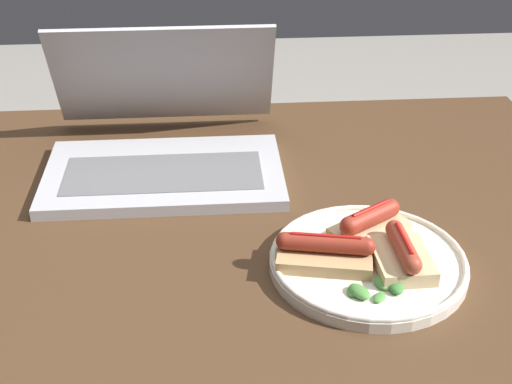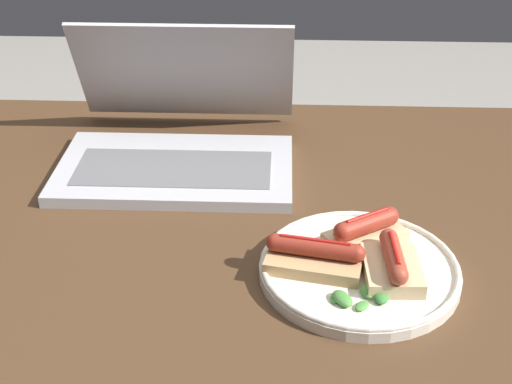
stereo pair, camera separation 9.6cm
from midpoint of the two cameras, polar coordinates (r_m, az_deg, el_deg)
The scene contains 7 objects.
desk at distance 1.08m, azimuth -6.17°, elevation -4.47°, with size 1.19×0.76×0.73m.
laptop at distance 1.15m, azimuth -9.85°, elevation 3.74°, with size 0.37×0.32×0.21m.
plate at distance 0.92m, azimuth 5.88°, elevation -5.65°, with size 0.25×0.25×0.02m.
sausage_toast_left at distance 0.89m, azimuth 8.51°, elevation -5.14°, with size 0.07×0.10×0.05m.
sausage_toast_middle at distance 0.95m, azimuth 6.11°, elevation -2.67°, with size 0.12×0.10×0.05m.
sausage_toast_right at distance 0.90m, azimuth 2.38°, elevation -4.90°, with size 0.13×0.09×0.04m.
salad_pile at distance 0.86m, azimuth 6.29°, elevation -7.82°, with size 0.07×0.05×0.01m.
Camera 1 is at (0.00, -0.89, 1.28)m, focal length 50.00 mm.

